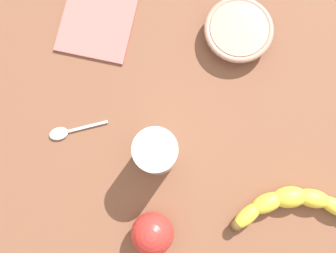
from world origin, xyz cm
name	(u,v)px	position (x,y,z in cm)	size (l,w,h in cm)	color
wooden_tabletop	(194,133)	(0.00, 0.00, 1.50)	(120.00, 120.00, 3.00)	brown
banana	(290,204)	(11.33, 18.16, 4.91)	(9.75, 22.18, 3.82)	yellow
smoothie_glass	(156,153)	(5.26, -6.48, 8.31)	(7.43, 7.43, 11.47)	silver
ceramic_bowl	(238,31)	(-19.81, 6.29, 5.17)	(13.18, 13.18, 3.58)	tan
apple_fruit	(152,234)	(18.95, -5.58, 6.71)	(7.42, 7.42, 7.42)	red
teaspoon	(62,133)	(2.97, -24.52, 3.40)	(5.28, 11.00, 0.80)	silver
folded_napkin	(98,20)	(-19.96, -21.04, 3.30)	(15.73, 13.77, 0.60)	#BC6660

